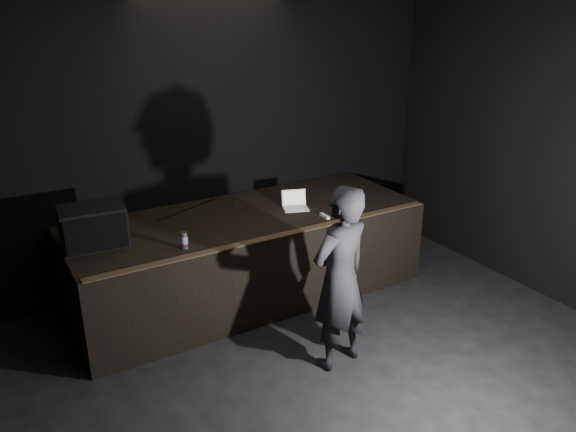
# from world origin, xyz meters

# --- Properties ---
(room_walls) EXTENTS (6.10, 7.10, 3.52)m
(room_walls) POSITION_xyz_m (0.00, 0.00, 2.02)
(room_walls) COLOR black
(room_walls) RESTS_ON ground
(stage_riser) EXTENTS (4.00, 1.50, 1.00)m
(stage_riser) POSITION_xyz_m (0.00, 2.73, 0.50)
(stage_riser) COLOR black
(stage_riser) RESTS_ON ground
(riser_lip) EXTENTS (3.92, 0.10, 0.01)m
(riser_lip) POSITION_xyz_m (0.00, 2.02, 1.01)
(riser_lip) COLOR brown
(riser_lip) RESTS_ON stage_riser
(stage_monitor) EXTENTS (0.65, 0.50, 0.41)m
(stage_monitor) POSITION_xyz_m (-1.67, 2.74, 1.20)
(stage_monitor) COLOR black
(stage_monitor) RESTS_ON stage_riser
(cable) EXTENTS (0.83, 0.36, 0.02)m
(cable) POSITION_xyz_m (-0.52, 3.23, 1.01)
(cable) COLOR black
(cable) RESTS_ON stage_riser
(laptop) EXTENTS (0.35, 0.34, 0.20)m
(laptop) POSITION_xyz_m (0.59, 2.65, 1.05)
(laptop) COLOR silver
(laptop) RESTS_ON stage_riser
(beer_can) EXTENTS (0.07, 0.07, 0.17)m
(beer_can) POSITION_xyz_m (-0.93, 2.23, 1.08)
(beer_can) COLOR silver
(beer_can) RESTS_ON stage_riser
(plastic_cup) EXTENTS (0.09, 0.09, 0.11)m
(plastic_cup) POSITION_xyz_m (-0.05, 2.88, 1.05)
(plastic_cup) COLOR white
(plastic_cup) RESTS_ON stage_riser
(wii_remote) EXTENTS (0.04, 0.16, 0.03)m
(wii_remote) POSITION_xyz_m (0.72, 2.22, 1.02)
(wii_remote) COLOR silver
(wii_remote) RESTS_ON stage_riser
(person) EXTENTS (0.72, 0.54, 1.80)m
(person) POSITION_xyz_m (0.12, 1.08, 0.90)
(person) COLOR black
(person) RESTS_ON ground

